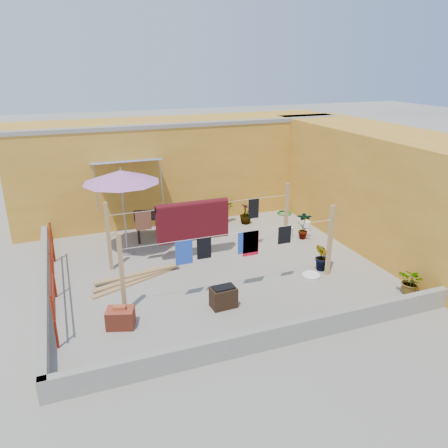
{
  "coord_description": "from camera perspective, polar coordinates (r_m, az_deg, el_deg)",
  "views": [
    {
      "loc": [
        -3.39,
        -9.63,
        4.98
      ],
      "look_at": [
        0.39,
        0.3,
        1.03
      ],
      "focal_mm": 35.0,
      "sensor_mm": 36.0,
      "label": 1
    }
  ],
  "objects": [
    {
      "name": "white_basin",
      "position": [
        11.04,
        11.3,
        -6.6
      ],
      "size": [
        0.45,
        0.45,
        0.08
      ],
      "color": "white",
      "rests_on": "ground"
    },
    {
      "name": "brazier",
      "position": [
        9.51,
        -0.07,
        -9.51
      ],
      "size": [
        0.56,
        0.39,
        0.49
      ],
      "color": "black",
      "rests_on": "ground"
    },
    {
      "name": "plant_right_b",
      "position": [
        11.27,
        12.71,
        -4.27
      ],
      "size": [
        0.42,
        0.48,
        0.74
      ],
      "primitive_type": "imported",
      "rotation": [
        0.0,
        0.0,
        4.45
      ],
      "color": "#1E5217",
      "rests_on": "ground"
    },
    {
      "name": "green_hose",
      "position": [
        15.38,
        7.87,
        1.44
      ],
      "size": [
        0.51,
        0.51,
        0.07
      ],
      "color": "#1A751F",
      "rests_on": "ground"
    },
    {
      "name": "outdoor_table",
      "position": [
        13.08,
        -8.05,
        1.12
      ],
      "size": [
        1.77,
        1.07,
        0.78
      ],
      "color": "black",
      "rests_on": "ground"
    },
    {
      "name": "plant_back_b",
      "position": [
        14.24,
        2.84,
        1.38
      ],
      "size": [
        0.48,
        0.48,
        0.69
      ],
      "primitive_type": "imported",
      "rotation": [
        0.0,
        0.0,
        1.88
      ],
      "color": "#1E5217",
      "rests_on": "ground"
    },
    {
      "name": "patio_umbrella",
      "position": [
        11.72,
        -13.3,
        6.0
      ],
      "size": [
        2.65,
        2.65,
        2.42
      ],
      "color": "gray",
      "rests_on": "ground"
    },
    {
      "name": "parapet_left",
      "position": [
        10.77,
        -22.42,
        -7.51
      ],
      "size": [
        0.16,
        7.3,
        0.44
      ],
      "primitive_type": "cube",
      "color": "gray",
      "rests_on": "ground"
    },
    {
      "name": "clothesline_rig",
      "position": [
        11.4,
        -3.57,
        -0.03
      ],
      "size": [
        5.09,
        2.35,
        1.8
      ],
      "color": "tan",
      "rests_on": "ground"
    },
    {
      "name": "parapet_front",
      "position": [
        8.41,
        7.16,
        -14.22
      ],
      "size": [
        8.3,
        0.16,
        0.44
      ],
      "primitive_type": "cube",
      "color": "gray",
      "rests_on": "ground"
    },
    {
      "name": "water_jug_a",
      "position": [
        13.88,
        10.72,
        -0.27
      ],
      "size": [
        0.24,
        0.24,
        0.37
      ],
      "color": "white",
      "rests_on": "ground"
    },
    {
      "name": "lumber_pile",
      "position": [
        10.85,
        -11.47,
        -6.94
      ],
      "size": [
        2.25,
        0.96,
        0.14
      ],
      "color": "tan",
      "rests_on": "ground"
    },
    {
      "name": "wall_back",
      "position": [
        15.22,
        -5.56,
        7.51
      ],
      "size": [
        11.0,
        3.27,
        3.21
      ],
      "color": "gold",
      "rests_on": "ground"
    },
    {
      "name": "wall_right",
      "position": [
        13.34,
        20.24,
        4.46
      ],
      "size": [
        2.4,
        9.0,
        3.2
      ],
      "primitive_type": "cube",
      "color": "gold",
      "rests_on": "ground"
    },
    {
      "name": "ground",
      "position": [
        11.36,
        -1.31,
        -5.59
      ],
      "size": [
        80.0,
        80.0,
        0.0
      ],
      "primitive_type": "plane",
      "color": "#9E998E",
      "rests_on": "ground"
    },
    {
      "name": "plant_right_c",
      "position": [
        10.8,
        23.33,
        -6.95
      ],
      "size": [
        0.61,
        0.67,
        0.64
      ],
      "primitive_type": "imported",
      "rotation": [
        0.0,
        0.0,
        4.93
      ],
      "color": "#1E5217",
      "rests_on": "ground"
    },
    {
      "name": "plant_back_a",
      "position": [
        14.33,
        -0.31,
        1.78
      ],
      "size": [
        0.82,
        0.74,
        0.81
      ],
      "primitive_type": "imported",
      "rotation": [
        0.0,
        0.0,
        0.17
      ],
      "color": "#1E5217",
      "rests_on": "ground"
    },
    {
      "name": "brick_stack",
      "position": [
        9.11,
        -13.37,
        -11.82
      ],
      "size": [
        0.63,
        0.54,
        0.47
      ],
      "color": "#9C3924",
      "rests_on": "ground"
    },
    {
      "name": "plant_right_a",
      "position": [
        13.16,
        10.38,
        -0.15
      ],
      "size": [
        0.55,
        0.52,
        0.87
      ],
      "primitive_type": "imported",
      "rotation": [
        0.0,
        0.0,
        2.53
      ],
      "color": "#1E5217",
      "rests_on": "ground"
    },
    {
      "name": "red_railing",
      "position": [
        10.36,
        -21.53,
        -5.39
      ],
      "size": [
        0.05,
        4.2,
        1.1
      ],
      "color": "maroon",
      "rests_on": "ground"
    },
    {
      "name": "water_jug_b",
      "position": [
        13.35,
        8.52,
        -1.0
      ],
      "size": [
        0.23,
        0.23,
        0.36
      ],
      "color": "white",
      "rests_on": "ground"
    }
  ]
}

